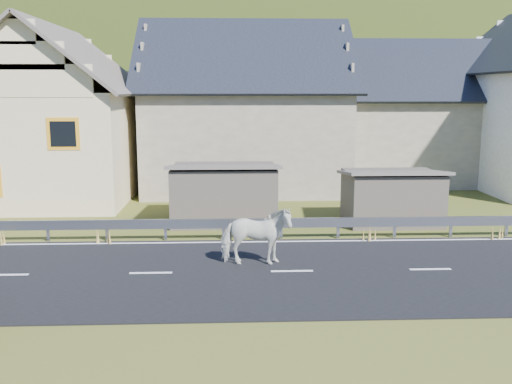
{
  "coord_description": "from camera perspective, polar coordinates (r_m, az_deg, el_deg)",
  "views": [
    {
      "loc": [
        -1.68,
        -15.51,
        5.15
      ],
      "look_at": [
        -0.93,
        2.38,
        1.91
      ],
      "focal_mm": 40.0,
      "sensor_mm": 36.0,
      "label": 1
    }
  ],
  "objects": [
    {
      "name": "ground",
      "position": [
        16.43,
        3.62,
        -8.04
      ],
      "size": [
        160.0,
        160.0,
        0.0
      ],
      "primitive_type": "plane",
      "color": "#313F13",
      "rests_on": "ground"
    },
    {
      "name": "road",
      "position": [
        16.42,
        3.62,
        -7.97
      ],
      "size": [
        60.0,
        7.0,
        0.04
      ],
      "primitive_type": "cube",
      "color": "black",
      "rests_on": "ground"
    },
    {
      "name": "lane_markings",
      "position": [
        16.42,
        3.62,
        -7.89
      ],
      "size": [
        60.0,
        6.6,
        0.01
      ],
      "primitive_type": "cube",
      "color": "silver",
      "rests_on": "road"
    },
    {
      "name": "guardrail",
      "position": [
        19.81,
        2.53,
        -3.15
      ],
      "size": [
        28.1,
        0.09,
        0.75
      ],
      "color": "#93969B",
      "rests_on": "ground"
    },
    {
      "name": "shed_left",
      "position": [
        22.38,
        -3.19,
        -0.19
      ],
      "size": [
        4.3,
        3.3,
        2.4
      ],
      "primitive_type": "cube",
      "color": "brown",
      "rests_on": "ground"
    },
    {
      "name": "shed_right",
      "position": [
        22.76,
        13.39,
        -0.54
      ],
      "size": [
        3.8,
        2.9,
        2.2
      ],
      "primitive_type": "cube",
      "color": "brown",
      "rests_on": "ground"
    },
    {
      "name": "house_cream",
      "position": [
        28.76,
        -19.43,
        8.09
      ],
      "size": [
        7.8,
        9.8,
        8.3
      ],
      "color": "beige",
      "rests_on": "ground"
    },
    {
      "name": "house_stone_a",
      "position": [
        30.53,
        -1.14,
        9.27
      ],
      "size": [
        10.8,
        9.8,
        8.9
      ],
      "color": "tan",
      "rests_on": "ground"
    },
    {
      "name": "house_stone_b",
      "position": [
        34.23,
        15.95,
        8.32
      ],
      "size": [
        9.8,
        8.8,
        8.1
      ],
      "color": "tan",
      "rests_on": "ground"
    },
    {
      "name": "mountain",
      "position": [
        197.24,
        -0.44,
        2.91
      ],
      "size": [
        440.0,
        280.0,
        260.0
      ],
      "primitive_type": "ellipsoid",
      "color": "#1E320D",
      "rests_on": "ground"
    },
    {
      "name": "horse",
      "position": [
        16.73,
        -0.03,
        -4.41
      ],
      "size": [
        1.02,
        2.11,
        1.75
      ],
      "primitive_type": "imported",
      "rotation": [
        0.0,
        0.0,
        1.53
      ],
      "color": "silver",
      "rests_on": "road"
    }
  ]
}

